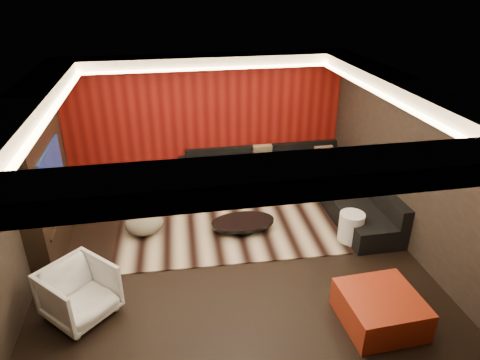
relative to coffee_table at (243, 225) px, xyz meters
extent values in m
cube|color=black|center=(-0.36, -0.62, -0.13)|extent=(6.00, 6.00, 0.02)
cube|color=silver|center=(-0.36, -0.62, 2.69)|extent=(6.00, 6.00, 0.02)
cube|color=black|center=(-0.36, 2.39, 1.28)|extent=(6.00, 0.02, 2.80)
cube|color=black|center=(-3.37, -0.62, 1.28)|extent=(0.02, 6.00, 2.80)
cube|color=black|center=(2.65, -0.62, 1.28)|extent=(0.02, 6.00, 2.80)
cube|color=#6B0C0A|center=(-0.36, 2.35, 1.28)|extent=(5.98, 0.05, 2.78)
cube|color=silver|center=(-0.36, 2.08, 2.57)|extent=(6.00, 0.60, 0.22)
cube|color=silver|center=(-0.36, -3.32, 2.57)|extent=(6.00, 0.60, 0.22)
cube|color=silver|center=(-3.06, -0.62, 2.57)|extent=(0.60, 4.80, 0.22)
cube|color=silver|center=(2.34, -0.62, 2.57)|extent=(0.60, 4.80, 0.22)
cube|color=#FFD899|center=(-0.36, 1.74, 2.48)|extent=(4.80, 0.08, 0.04)
cube|color=#FFD899|center=(-0.36, -2.98, 2.48)|extent=(4.80, 0.08, 0.04)
cube|color=#FFD899|center=(-2.72, -0.62, 2.48)|extent=(0.08, 4.80, 0.04)
cube|color=#FFD899|center=(2.00, -0.62, 2.48)|extent=(0.08, 4.80, 0.04)
cube|color=black|center=(-3.21, -0.02, 0.98)|extent=(0.30, 2.00, 2.20)
cube|color=black|center=(-3.05, -0.02, 1.33)|extent=(0.04, 1.30, 0.80)
cube|color=black|center=(-3.05, -0.02, 0.58)|extent=(0.04, 1.60, 0.04)
cube|color=#BEA98B|center=(-0.26, 0.53, -0.11)|extent=(4.11, 3.15, 0.02)
cylinder|color=black|center=(0.00, 0.00, 0.00)|extent=(1.20, 1.20, 0.19)
cylinder|color=black|center=(-0.53, 1.00, 0.11)|extent=(0.45, 0.45, 0.42)
ellipsoid|color=beige|center=(-1.76, 0.27, 0.09)|extent=(0.83, 0.83, 0.38)
cylinder|color=white|center=(1.79, -0.65, 0.15)|extent=(0.46, 0.46, 0.54)
cube|color=maroon|center=(1.37, -2.56, 0.10)|extent=(1.02, 1.02, 0.44)
imported|color=silver|center=(-2.57, -1.68, 0.27)|extent=(1.17, 1.18, 0.77)
cube|color=black|center=(0.89, 1.93, 0.08)|extent=(3.50, 0.90, 0.40)
cube|color=black|center=(0.89, 2.28, 0.46)|extent=(3.50, 0.20, 0.35)
cube|color=black|center=(2.19, 0.18, 0.08)|extent=(0.90, 2.60, 0.40)
cube|color=black|center=(2.54, 0.18, 0.46)|extent=(0.20, 2.60, 0.35)
cube|color=black|center=(-0.91, 1.93, 0.18)|extent=(0.20, 0.90, 0.60)
cube|color=beige|center=(0.84, 2.08, 0.50)|extent=(0.42, 0.20, 0.44)
cube|color=beige|center=(2.39, 0.81, 0.50)|extent=(0.12, 0.50, 0.50)
cube|color=beige|center=(2.13, 1.75, 0.50)|extent=(0.42, 0.20, 0.44)
camera|label=1|loc=(-1.27, -6.51, 4.16)|focal=32.00mm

